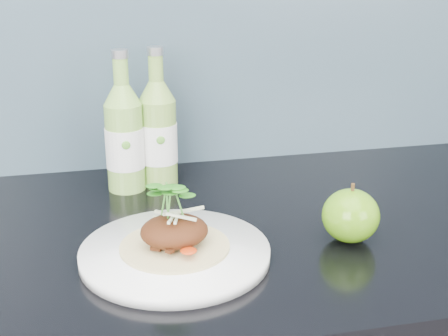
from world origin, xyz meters
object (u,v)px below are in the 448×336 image
Objects in this scene: green_apple at (351,216)px; cider_bottle_right at (158,133)px; cider_bottle_left at (125,138)px; dinner_plate at (175,253)px.

cider_bottle_right is (-0.23, 0.28, 0.05)m from green_apple.
cider_bottle_left reaches higher than green_apple.
dinner_plate is 3.20× the size of green_apple.
cider_bottle_right is at bearing 86.88° from dinner_plate.
cider_bottle_right is (0.02, 0.28, 0.08)m from dinner_plate.
green_apple is (0.25, -0.00, 0.03)m from dinner_plate.
dinner_plate is at bearing 179.92° from green_apple.
green_apple is 0.42× the size of cider_bottle_right.
dinner_plate is 0.25m from green_apple.
cider_bottle_left is 0.06m from cider_bottle_right.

